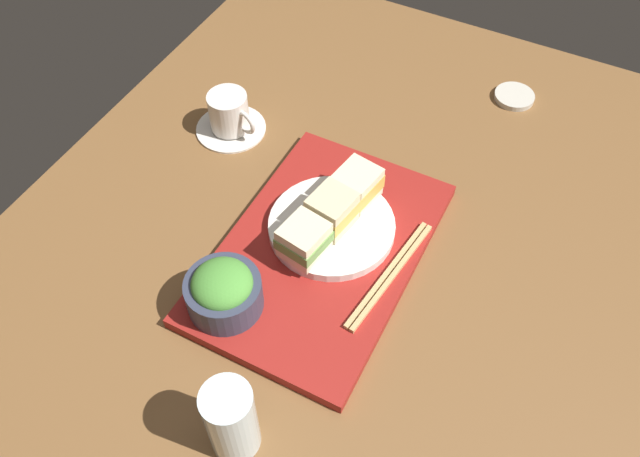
% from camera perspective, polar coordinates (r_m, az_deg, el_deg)
% --- Properties ---
extents(ground_plane, '(1.40, 1.00, 0.03)m').
position_cam_1_polar(ground_plane, '(0.99, -0.41, -4.54)').
color(ground_plane, brown).
extents(serving_tray, '(0.42, 0.28, 0.02)m').
position_cam_1_polar(serving_tray, '(0.99, 0.07, -2.05)').
color(serving_tray, maroon).
rests_on(serving_tray, ground_plane).
extents(sandwich_plate, '(0.19, 0.19, 0.02)m').
position_cam_1_polar(sandwich_plate, '(1.00, 1.02, 0.19)').
color(sandwich_plate, white).
rests_on(sandwich_plate, serving_tray).
extents(sandwich_near, '(0.07, 0.07, 0.05)m').
position_cam_1_polar(sandwich_near, '(0.94, -1.40, -0.98)').
color(sandwich_near, beige).
rests_on(sandwich_near, sandwich_plate).
extents(sandwich_middle, '(0.07, 0.07, 0.06)m').
position_cam_1_polar(sandwich_middle, '(0.97, 1.05, 1.56)').
color(sandwich_middle, beige).
rests_on(sandwich_middle, sandwich_plate).
extents(sandwich_far, '(0.07, 0.07, 0.05)m').
position_cam_1_polar(sandwich_far, '(1.01, 3.34, 3.75)').
color(sandwich_far, beige).
rests_on(sandwich_far, sandwich_plate).
extents(salad_bowl, '(0.11, 0.11, 0.07)m').
position_cam_1_polar(salad_bowl, '(0.91, -8.39, -5.34)').
color(salad_bowl, '#33384C').
rests_on(salad_bowl, serving_tray).
extents(chopsticks_pair, '(0.22, 0.04, 0.01)m').
position_cam_1_polar(chopsticks_pair, '(0.96, 6.10, -4.00)').
color(chopsticks_pair, tan).
rests_on(chopsticks_pair, serving_tray).
extents(coffee_cup, '(0.12, 0.12, 0.08)m').
position_cam_1_polar(coffee_cup, '(1.17, -7.84, 9.68)').
color(coffee_cup, silver).
rests_on(coffee_cup, ground_plane).
extents(drinking_glass, '(0.06, 0.06, 0.13)m').
position_cam_1_polar(drinking_glass, '(0.81, -7.72, -16.16)').
color(drinking_glass, silver).
rests_on(drinking_glass, ground_plane).
extents(small_sauce_dish, '(0.07, 0.07, 0.01)m').
position_cam_1_polar(small_sauce_dish, '(1.29, 16.52, 10.93)').
color(small_sauce_dish, beige).
rests_on(small_sauce_dish, ground_plane).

